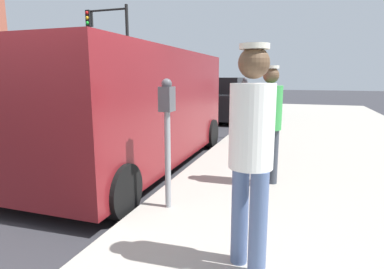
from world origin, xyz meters
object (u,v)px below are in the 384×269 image
Objects in this scene: traffic_light_corner at (113,40)px; parking_meter_near at (167,122)px; pedestrian_in_white at (251,146)px; parked_van at (133,106)px; pedestrian_in_green at (269,118)px; parked_sedan_ahead at (223,100)px; parking_meter_far at (245,96)px.

parking_meter_near is at bearing -55.38° from traffic_light_corner.
traffic_light_corner reaches higher than pedestrian_in_white.
parked_van is at bearing -56.20° from traffic_light_corner.
pedestrian_in_green is 8.46m from parked_sedan_ahead.
traffic_light_corner is at bearing 131.18° from pedestrian_in_green.
pedestrian_in_white reaches higher than parking_meter_far.
parked_sedan_ahead is 0.85× the size of traffic_light_corner.
pedestrian_in_green reaches higher than parking_meter_far.
pedestrian_in_white is at bearing -40.75° from parking_meter_near.
parked_sedan_ahead is (-2.56, 8.06, -0.37)m from pedestrian_in_green.
parked_sedan_ahead is (-0.03, 7.37, -0.41)m from parked_van.
pedestrian_in_white is at bearing -47.50° from parked_van.
parked_van is 1.18× the size of parked_sedan_ahead.
parking_meter_far is 0.90× the size of pedestrian_in_green.
traffic_light_corner is at bearing 126.00° from pedestrian_in_white.
pedestrian_in_green is at bearing 91.67° from pedestrian_in_white.
pedestrian_in_green is 0.38× the size of parked_sedan_ahead.
pedestrian_in_white is at bearing -80.05° from parking_meter_far.
parking_meter_near is at bearing -90.00° from parking_meter_far.
parking_meter_near is 1.00× the size of parking_meter_far.
parking_meter_near is 13.95m from traffic_light_corner.
pedestrian_in_white is at bearing -75.57° from parked_sedan_ahead.
traffic_light_corner is (-7.82, 11.32, 2.34)m from parking_meter_near.
parking_meter_far is at bearing -37.61° from traffic_light_corner.
traffic_light_corner is (-7.82, 6.02, 2.34)m from parking_meter_far.
parked_van reaches higher than parking_meter_near.
pedestrian_in_green is 2.62m from parked_van.
parking_meter_near is at bearing -80.62° from parked_sedan_ahead.
parking_meter_far is 0.29× the size of traffic_light_corner.
pedestrian_in_white is (1.10, -6.25, -0.01)m from parking_meter_far.
parking_meter_far is 4.27m from parked_sedan_ahead.
pedestrian_in_white reaches higher than parking_meter_near.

